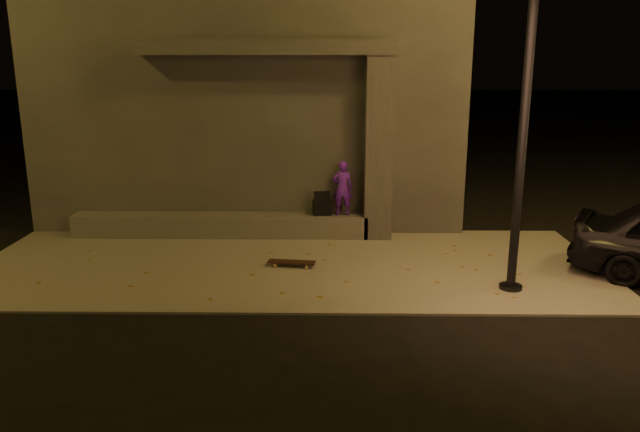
{
  "coord_description": "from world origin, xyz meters",
  "views": [
    {
      "loc": [
        0.72,
        -8.53,
        3.63
      ],
      "look_at": [
        0.56,
        2.0,
        0.91
      ],
      "focal_mm": 35.0,
      "sensor_mm": 36.0,
      "label": 1
    }
  ],
  "objects_px": {
    "backpack": "(322,206)",
    "skateboard": "(292,262)",
    "skateboarder": "(342,188)",
    "street_lamp_0": "(534,4)",
    "column": "(379,149)"
  },
  "relations": [
    {
      "from": "skateboard",
      "to": "skateboarder",
      "type": "bearing_deg",
      "value": 71.34
    },
    {
      "from": "column",
      "to": "skateboard",
      "type": "xyz_separation_m",
      "value": [
        -1.63,
        -1.91,
        -1.72
      ]
    },
    {
      "from": "column",
      "to": "backpack",
      "type": "distance_m",
      "value": 1.62
    },
    {
      "from": "skateboarder",
      "to": "skateboard",
      "type": "relative_size",
      "value": 1.3
    },
    {
      "from": "column",
      "to": "skateboard",
      "type": "distance_m",
      "value": 3.05
    },
    {
      "from": "column",
      "to": "skateboard",
      "type": "height_order",
      "value": "column"
    },
    {
      "from": "skateboarder",
      "to": "street_lamp_0",
      "type": "distance_m",
      "value": 5.13
    },
    {
      "from": "backpack",
      "to": "column",
      "type": "bearing_deg",
      "value": -8.56
    },
    {
      "from": "column",
      "to": "street_lamp_0",
      "type": "bearing_deg",
      "value": -56.89
    },
    {
      "from": "backpack",
      "to": "skateboard",
      "type": "bearing_deg",
      "value": -113.61
    },
    {
      "from": "street_lamp_0",
      "to": "column",
      "type": "bearing_deg",
      "value": 123.11
    },
    {
      "from": "backpack",
      "to": "street_lamp_0",
      "type": "xyz_separation_m",
      "value": [
        3.03,
        -2.93,
        3.68
      ]
    },
    {
      "from": "street_lamp_0",
      "to": "backpack",
      "type": "bearing_deg",
      "value": 135.96
    },
    {
      "from": "column",
      "to": "skateboarder",
      "type": "distance_m",
      "value": 1.07
    },
    {
      "from": "column",
      "to": "street_lamp_0",
      "type": "distance_m",
      "value": 4.3
    }
  ]
}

